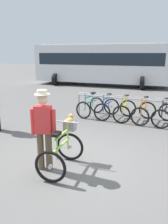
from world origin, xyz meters
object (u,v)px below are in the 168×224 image
racked_bike_orange (144,112)px  person_with_featured_bike (44,127)px  racked_bike_teal (90,107)px  featured_bicycle (63,147)px  racked_bike_black (164,114)px  racked_bike_blue (107,108)px  bus_distant (101,62)px  racked_bike_yellow (125,110)px

racked_bike_orange → person_with_featured_bike: 4.60m
racked_bike_teal → featured_bicycle: featured_bicycle is taller
racked_bike_black → racked_bike_orange: bearing=174.9°
racked_bike_blue → racked_bike_orange: bearing=-5.1°
racked_bike_orange → bus_distant: size_ratio=0.12×
racked_bike_blue → featured_bicycle: (0.14, -4.20, 0.12)m
racked_bike_black → person_with_featured_bike: bearing=-118.6°
racked_bike_teal → bus_distant: 9.04m
racked_bike_yellow → bus_distant: (-3.49, 8.81, 1.37)m
racked_bike_teal → racked_bike_orange: (2.09, -0.19, 0.00)m
racked_bike_blue → racked_bike_yellow: 0.70m
racked_bike_blue → person_with_featured_bike: person_with_featured_bike is taller
person_with_featured_bike → racked_bike_blue: bearing=87.4°
racked_bike_teal → racked_bike_blue: 0.70m
racked_bike_orange → person_with_featured_bike: size_ratio=0.68×
racked_bike_black → person_with_featured_bike: person_with_featured_bike is taller
racked_bike_teal → racked_bike_blue: (0.70, -0.06, 0.00)m
racked_bike_orange → featured_bicycle: bearing=-107.1°
racked_bike_yellow → racked_bike_black: size_ratio=0.94×
racked_bike_yellow → person_with_featured_bike: (-0.90, -4.33, 0.58)m
racked_bike_teal → racked_bike_black: size_ratio=1.02×
racked_bike_orange → bus_distant: (-4.19, 8.88, 1.37)m
person_with_featured_bike → racked_bike_orange: bearing=69.5°
racked_bike_orange → bus_distant: bus_distant is taller
racked_bike_blue → racked_bike_orange: (1.39, -0.12, -0.00)m
racked_bike_orange → featured_bicycle: featured_bicycle is taller
racked_bike_orange → bus_distant: bearing=115.3°
racked_bike_yellow → racked_bike_black: 1.40m
person_with_featured_bike → bus_distant: (-2.59, 13.15, 0.79)m
racked_bike_blue → racked_bike_black: bearing=-5.1°
racked_bike_blue → bus_distant: 9.29m
featured_bicycle → person_with_featured_bike: person_with_featured_bike is taller
racked_bike_yellow → racked_bike_blue: bearing=174.9°
racked_bike_black → bus_distant: bus_distant is taller
racked_bike_yellow → bus_distant: bearing=111.6°
featured_bicycle → bus_distant: bearing=102.8°
racked_bike_orange → racked_bike_black: size_ratio=0.99×
racked_bike_black → featured_bicycle: (-1.95, -4.02, 0.12)m
racked_bike_orange → racked_bike_black: 0.70m
racked_bike_teal → racked_bike_yellow: 1.40m
person_with_featured_bike → bus_distant: 13.42m
racked_bike_orange → person_with_featured_bike: (-1.60, -4.27, 0.58)m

